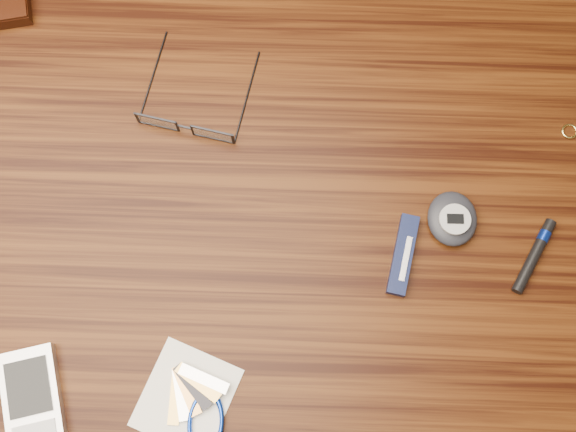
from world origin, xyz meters
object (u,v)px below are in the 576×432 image
pda_phone (32,400)px  notepad_keys (196,408)px  pedometer (452,219)px  pocket_knife (403,255)px  eyeglasses (187,123)px  desk (272,241)px

pda_phone → notepad_keys: bearing=-0.7°
pedometer → pocket_knife: bearing=-142.5°
pedometer → notepad_keys: size_ratio=0.51×
eyeglasses → notepad_keys: bearing=-84.4°
pda_phone → pedometer: pedometer is taller
desk → notepad_keys: bearing=-108.5°
pedometer → pocket_knife: pedometer is taller
eyeglasses → pedometer: same height
pedometer → eyeglasses: bearing=161.1°
eyeglasses → pda_phone: 0.35m
notepad_keys → desk: bearing=71.5°
pedometer → notepad_keys: (-0.28, -0.22, -0.01)m
desk → pocket_knife: pocket_knife is taller
desk → eyeglasses: bearing=132.3°
pedometer → desk: bearing=-178.3°
eyeglasses → pedometer: 0.33m
pedometer → notepad_keys: 0.35m
notepad_keys → pedometer: bearing=38.0°
pedometer → notepad_keys: pedometer is taller
desk → pda_phone: bearing=-139.7°
eyeglasses → notepad_keys: size_ratio=1.12×
desk → pda_phone: pda_phone is taller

